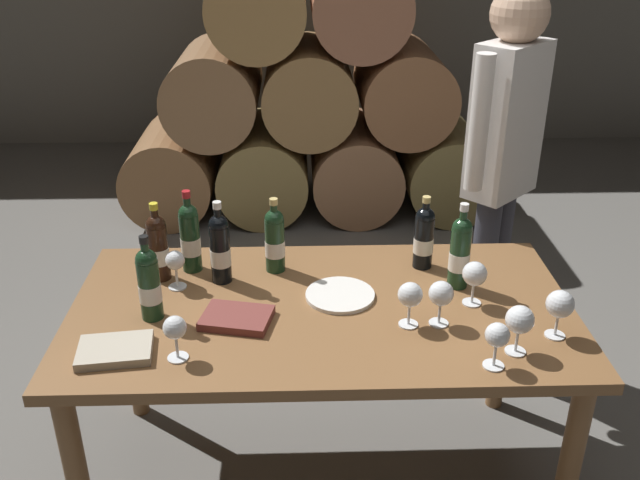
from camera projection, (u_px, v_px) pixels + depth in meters
ground_plane at (322, 473)px, 2.71m from camera, size 14.00×14.00×0.00m
barrel_stack at (309, 107)px, 4.71m from camera, size 2.49×0.90×1.69m
dining_table at (322, 328)px, 2.41m from camera, size 1.70×0.90×0.76m
wine_bottle_0 at (149, 283)px, 2.25m from camera, size 0.07×0.07×0.30m
wine_bottle_1 at (190, 237)px, 2.54m from camera, size 0.07×0.07×0.31m
wine_bottle_2 at (460, 252)px, 2.43m from camera, size 0.07×0.07×0.32m
wine_bottle_3 at (424, 237)px, 2.57m from camera, size 0.07×0.07×0.28m
wine_bottle_4 at (220, 248)px, 2.46m from camera, size 0.07×0.07×0.31m
wine_bottle_5 at (275, 240)px, 2.54m from camera, size 0.07×0.07×0.29m
wine_bottle_6 at (158, 247)px, 2.48m from camera, size 0.07×0.07×0.30m
wine_glass_0 at (441, 295)px, 2.22m from camera, size 0.08×0.08×0.15m
wine_glass_1 at (175, 329)px, 2.05m from camera, size 0.07×0.07×0.15m
wine_glass_2 at (475, 275)px, 2.33m from camera, size 0.08×0.08×0.16m
wine_glass_3 at (175, 262)px, 2.43m from camera, size 0.07×0.07×0.14m
wine_glass_4 at (410, 296)px, 2.21m from camera, size 0.08×0.08×0.15m
wine_glass_5 at (560, 305)px, 2.16m from camera, size 0.09×0.09×0.16m
wine_glass_6 at (520, 321)px, 2.08m from camera, size 0.09×0.09×0.16m
wine_glass_7 at (497, 337)px, 2.02m from camera, size 0.07×0.07×0.15m
tasting_notebook at (237, 318)px, 2.27m from camera, size 0.25×0.20×0.03m
leather_ledger at (115, 350)px, 2.11m from camera, size 0.24×0.19×0.03m
serving_plate at (340, 295)px, 2.42m from camera, size 0.24×0.24×0.01m
sommelier_presenting at (503, 151)px, 2.94m from camera, size 0.38×0.37×1.72m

